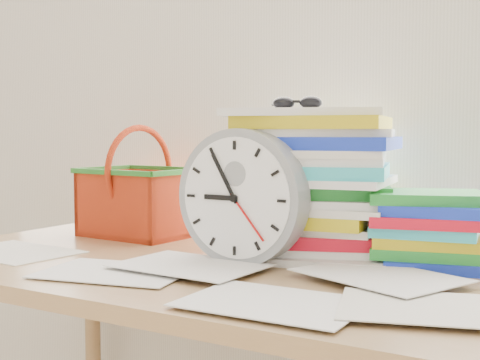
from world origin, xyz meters
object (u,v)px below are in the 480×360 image
Objects in this scene: paper_stack at (310,183)px; basket at (140,182)px; desk at (229,302)px; clock at (243,197)px; book_stack at (434,230)px.

basket is at bearing 175.60° from paper_stack.
desk is 4.03× the size of paper_stack.
book_stack is at bearing 26.59° from clock.
book_stack is (0.25, 0.02, -0.08)m from paper_stack.
paper_stack is 0.27m from book_stack.
paper_stack is 1.28× the size of basket.
clock is 0.99× the size of basket.
book_stack is 0.91× the size of basket.
desk is 0.42m from book_stack.
basket is at bearing 155.52° from clock.
clock is at bearing -116.65° from paper_stack.
book_stack is 0.74m from basket.
paper_stack reaches higher than book_stack.
desk is 5.15× the size of basket.
clock is at bearing 36.01° from desk.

